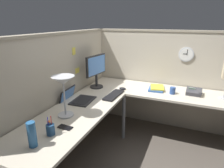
{
  "coord_description": "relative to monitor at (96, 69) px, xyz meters",
  "views": [
    {
      "loc": [
        -2.3,
        -0.68,
        1.71
      ],
      "look_at": [
        -0.03,
        0.27,
        0.91
      ],
      "focal_mm": 31.25,
      "sensor_mm": 36.0,
      "label": 1
    }
  ],
  "objects": [
    {
      "name": "thermos_flask",
      "position": [
        -1.53,
        -0.2,
        -0.18
      ],
      "size": [
        0.07,
        0.07,
        0.22
      ],
      "primitive_type": "cylinder",
      "color": "#26598C",
      "rests_on": "desk"
    },
    {
      "name": "monitor",
      "position": [
        0.0,
        0.0,
        0.0
      ],
      "size": [
        0.46,
        0.2,
        0.5
      ],
      "color": "#232326",
      "rests_on": "desk"
    },
    {
      "name": "cubicle_wall_right",
      "position": [
        0.63,
        -0.9,
        -0.23
      ],
      "size": [
        0.12,
        2.37,
        1.58
      ],
      "color": "#B7AD99",
      "rests_on": "ground"
    },
    {
      "name": "wall_clock",
      "position": [
        0.58,
        -1.22,
        0.21
      ],
      "size": [
        0.04,
        0.22,
        0.22
      ],
      "color": "#B7BABF"
    },
    {
      "name": "office_phone",
      "position": [
        0.25,
        -1.4,
        -0.26
      ],
      "size": [
        0.2,
        0.21,
        0.11
      ],
      "color": "#38383D",
      "rests_on": "desk"
    },
    {
      "name": "ground_plane",
      "position": [
        -0.24,
        -0.64,
        -1.02
      ],
      "size": [
        6.8,
        6.8,
        0.0
      ],
      "primitive_type": "plane",
      "color": "#4C443D"
    },
    {
      "name": "keyboard",
      "position": [
        -0.23,
        -0.38,
        -0.28
      ],
      "size": [
        0.44,
        0.16,
        0.02
      ],
      "primitive_type": "cube",
      "rotation": [
        0.0,
        0.0,
        -0.04
      ],
      "color": "black",
      "rests_on": "desk"
    },
    {
      "name": "pen_cup",
      "position": [
        -1.33,
        -0.22,
        -0.24
      ],
      "size": [
        0.08,
        0.08,
        0.18
      ],
      "color": "navy",
      "rests_on": "desk"
    },
    {
      "name": "pinned_note_middle",
      "position": [
        -0.3,
        0.18,
        0.3
      ],
      "size": [
        0.07,
        0.0,
        0.1
      ],
      "primitive_type": "cube",
      "color": "#EAD84C"
    },
    {
      "name": "computer_mouse",
      "position": [
        0.05,
        -0.41,
        -0.28
      ],
      "size": [
        0.06,
        0.1,
        0.03
      ],
      "primitive_type": "ellipsoid",
      "color": "black",
      "rests_on": "desk"
    },
    {
      "name": "desk",
      "position": [
        -0.39,
        -0.69,
        -0.39
      ],
      "size": [
        2.35,
        2.15,
        0.73
      ],
      "color": "beige",
      "rests_on": "ground"
    },
    {
      "name": "cubicle_wall_back",
      "position": [
        -0.6,
        0.23,
        -0.23
      ],
      "size": [
        2.57,
        0.12,
        1.58
      ],
      "color": "#B7AD99",
      "rests_on": "ground"
    },
    {
      "name": "book_stack",
      "position": [
        0.26,
        -0.87,
        -0.27
      ],
      "size": [
        0.31,
        0.25,
        0.04
      ],
      "color": "#335999",
      "rests_on": "desk"
    },
    {
      "name": "pinned_note_leftmost",
      "position": [
        -0.24,
        0.18,
        0.01
      ],
      "size": [
        0.1,
        0.0,
        0.07
      ],
      "primitive_type": "cube",
      "color": "#EAD84C"
    },
    {
      "name": "cell_phone",
      "position": [
        -1.19,
        -0.26,
        -0.29
      ],
      "size": [
        0.07,
        0.15,
        0.01
      ],
      "primitive_type": "cube",
      "rotation": [
        0.0,
        0.0,
        -0.05
      ],
      "color": "black",
      "rests_on": "desk"
    },
    {
      "name": "coffee_mug",
      "position": [
        0.16,
        -1.11,
        -0.25
      ],
      "size": [
        0.08,
        0.08,
        0.1
      ],
      "primitive_type": "cylinder",
      "color": "#2D4C8C",
      "rests_on": "desk"
    },
    {
      "name": "desk_lamp_dome",
      "position": [
        -0.97,
        -0.12,
        0.07
      ],
      "size": [
        0.24,
        0.24,
        0.44
      ],
      "color": "#B7BABF",
      "rests_on": "desk"
    },
    {
      "name": "laptop",
      "position": [
        -0.56,
        0.01,
        -0.27
      ],
      "size": [
        0.37,
        0.4,
        0.22
      ],
      "color": "#232326",
      "rests_on": "desk"
    }
  ]
}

